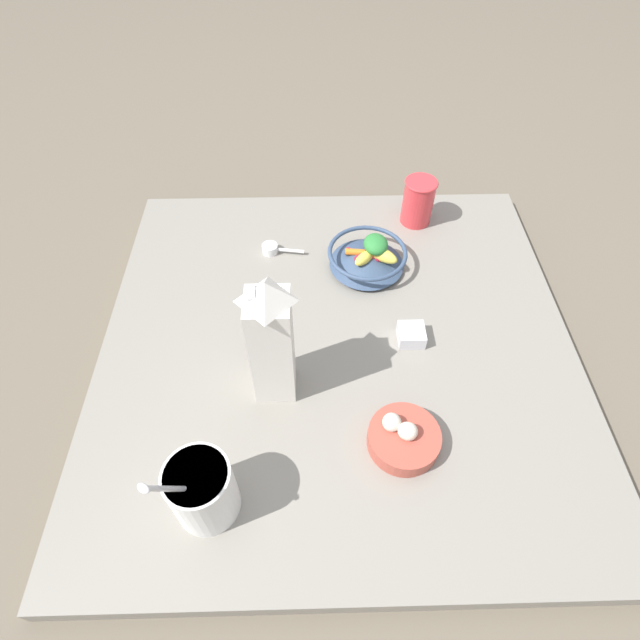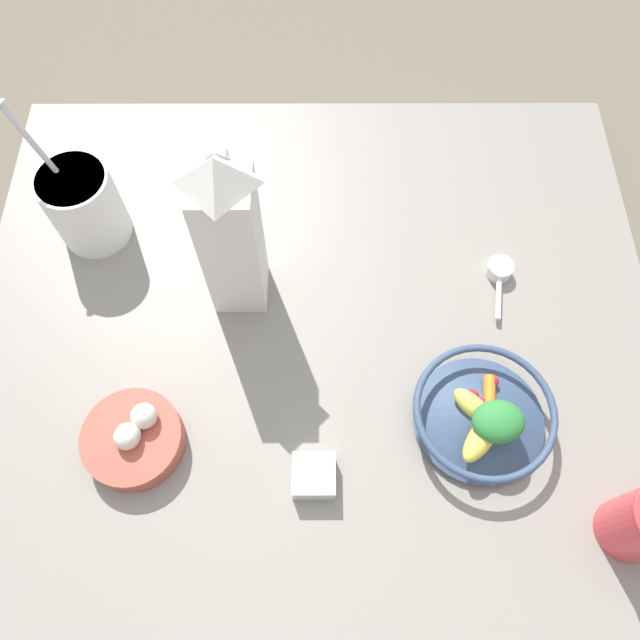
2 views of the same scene
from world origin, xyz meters
name	(u,v)px [view 2 (image 2 of 2)]	position (x,y,z in m)	size (l,w,h in m)	color
ground_plane	(314,378)	(0.00, 0.00, 0.00)	(6.00, 6.00, 0.00)	#665B4C
countertop	(314,373)	(0.00, 0.00, 0.02)	(0.99, 0.99, 0.04)	gray
fruit_bowl	(483,415)	(-0.22, 0.08, 0.08)	(0.18, 0.18, 0.08)	#384C6B
milk_carton	(230,234)	(0.11, -0.12, 0.19)	(0.07, 0.07, 0.29)	silver
yogurt_tub	(83,203)	(0.34, -0.23, 0.11)	(0.12, 0.11, 0.23)	white
spice_jar	(315,476)	(0.00, 0.15, 0.06)	(0.05, 0.05, 0.03)	silver
measuring_scoop	(499,272)	(-0.27, -0.15, 0.05)	(0.04, 0.10, 0.02)	white
garlic_bowl	(134,438)	(0.23, 0.11, 0.07)	(0.13, 0.13, 0.06)	#B24C3D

